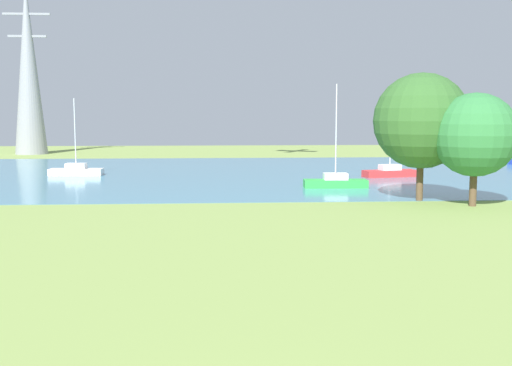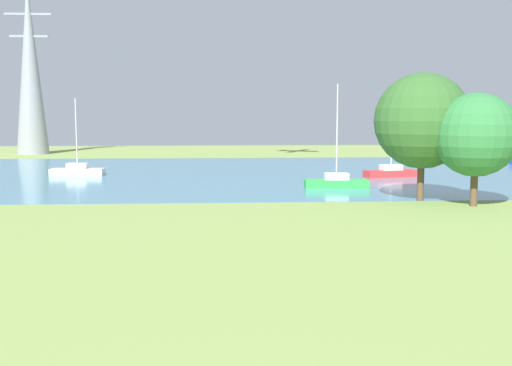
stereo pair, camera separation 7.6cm
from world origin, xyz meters
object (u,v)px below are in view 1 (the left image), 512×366
object	(u,v)px
sailboat_white	(76,170)
electricity_pylon	(28,67)
sailboat_green	(335,182)
sailboat_red	(390,172)
tree_east_near	(421,121)
tree_west_far	(475,135)

from	to	relation	value
sailboat_white	electricity_pylon	bearing A→B (deg)	112.62
sailboat_green	sailboat_white	xyz separation A→B (m)	(-21.87, 10.99, -0.01)
sailboat_red	sailboat_white	bearing A→B (deg)	173.30
tree_east_near	sailboat_red	bearing A→B (deg)	81.14
sailboat_red	electricity_pylon	bearing A→B (deg)	140.01
tree_east_near	tree_west_far	size ratio (longest dim) A/B	1.19
tree_east_near	electricity_pylon	bearing A→B (deg)	128.06
sailboat_red	electricity_pylon	size ratio (longest dim) A/B	0.33
sailboat_green	tree_west_far	xyz separation A→B (m)	(6.54, -9.89, 3.86)
sailboat_green	sailboat_red	xyz separation A→B (m)	(6.40, 7.67, 0.00)
tree_east_near	tree_west_far	distance (m)	3.60
sailboat_red	sailboat_white	world-z (taller)	sailboat_red
tree_east_near	electricity_pylon	xyz separation A→B (m)	(-38.97, 49.76, 6.90)
sailboat_green	sailboat_red	distance (m)	9.99
sailboat_white	tree_east_near	xyz separation A→B (m)	(25.91, -18.43, 4.69)
sailboat_green	electricity_pylon	bearing A→B (deg)	129.53
sailboat_green	sailboat_white	size ratio (longest dim) A/B	1.12
sailboat_green	tree_east_near	bearing A→B (deg)	-61.46
sailboat_green	electricity_pylon	xyz separation A→B (m)	(-34.93, 42.33, 11.58)
sailboat_green	sailboat_red	size ratio (longest dim) A/B	0.98
tree_west_far	electricity_pylon	bearing A→B (deg)	128.45
sailboat_red	electricity_pylon	xyz separation A→B (m)	(-41.32, 34.66, 11.57)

